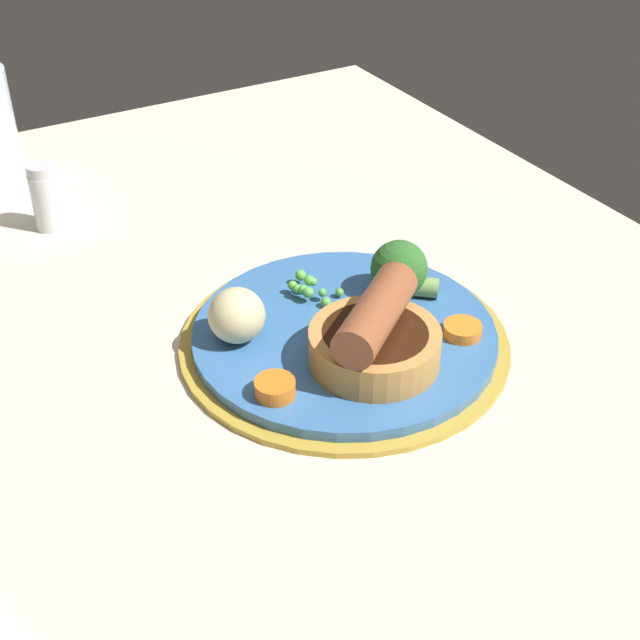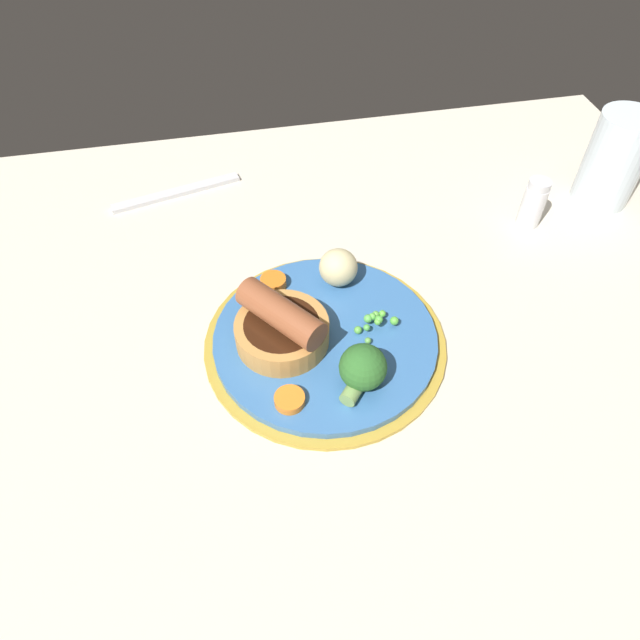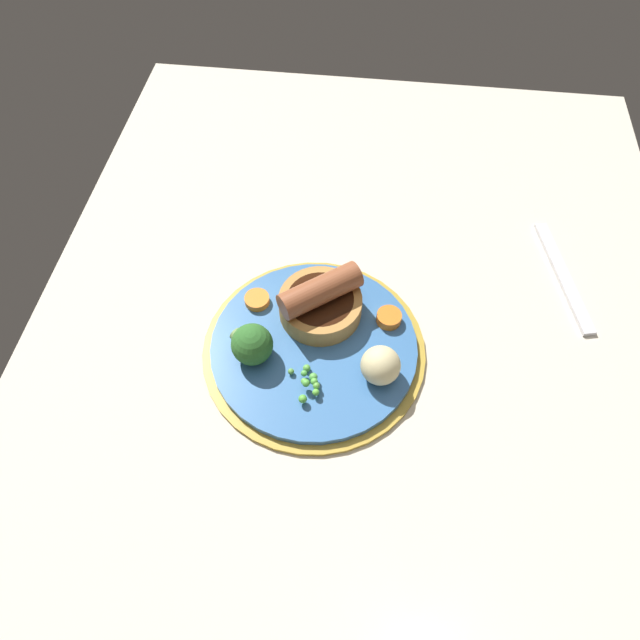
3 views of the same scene
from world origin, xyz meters
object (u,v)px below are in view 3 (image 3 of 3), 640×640
(pea_pile, at_px, (305,382))
(fork, at_px, (560,276))
(sausage_pudding, at_px, (317,301))
(dinner_plate, at_px, (311,346))
(potato_chunk_0, at_px, (377,365))
(carrot_slice_0, at_px, (254,299))
(broccoli_floret_far, at_px, (249,344))
(carrot_slice_3, at_px, (386,318))

(pea_pile, distance_m, fork, 0.36)
(sausage_pudding, distance_m, pea_pile, 0.10)
(sausage_pudding, relative_size, pea_pile, 2.00)
(dinner_plate, bearing_deg, sausage_pudding, -2.45)
(sausage_pudding, relative_size, potato_chunk_0, 2.24)
(dinner_plate, height_order, potato_chunk_0, potato_chunk_0)
(carrot_slice_0, bearing_deg, potato_chunk_0, -118.36)
(sausage_pudding, height_order, pea_pile, sausage_pudding)
(potato_chunk_0, xyz_separation_m, carrot_slice_0, (0.08, 0.15, -0.02))
(sausage_pudding, height_order, potato_chunk_0, sausage_pudding)
(dinner_plate, height_order, carrot_slice_0, carrot_slice_0)
(broccoli_floret_far, bearing_deg, carrot_slice_3, 64.24)
(carrot_slice_3, xyz_separation_m, fork, (0.10, -0.22, -0.02))
(dinner_plate, xyz_separation_m, fork, (0.15, -0.30, -0.00))
(carrot_slice_0, distance_m, fork, 0.39)
(sausage_pudding, distance_m, potato_chunk_0, 0.11)
(pea_pile, bearing_deg, dinner_plate, 0.47)
(dinner_plate, distance_m, sausage_pudding, 0.05)
(pea_pile, relative_size, carrot_slice_3, 1.67)
(dinner_plate, bearing_deg, pea_pile, -179.53)
(dinner_plate, distance_m, potato_chunk_0, 0.09)
(pea_pile, relative_size, potato_chunk_0, 1.12)
(potato_chunk_0, height_order, carrot_slice_0, potato_chunk_0)
(dinner_plate, xyz_separation_m, sausage_pudding, (0.04, -0.00, 0.03))
(sausage_pudding, relative_size, fork, 0.55)
(carrot_slice_3, bearing_deg, broccoli_floret_far, 113.55)
(dinner_plate, relative_size, pea_pile, 5.29)
(potato_chunk_0, bearing_deg, pea_pile, 106.96)
(dinner_plate, distance_m, fork, 0.34)
(potato_chunk_0, bearing_deg, carrot_slice_0, 61.64)
(pea_pile, bearing_deg, fork, -56.28)
(pea_pile, distance_m, broccoli_floret_far, 0.08)
(dinner_plate, height_order, fork, dinner_plate)
(sausage_pudding, xyz_separation_m, potato_chunk_0, (-0.08, -0.08, -0.00))
(carrot_slice_3, bearing_deg, carrot_slice_0, 87.10)
(pea_pile, distance_m, carrot_slice_0, 0.13)
(pea_pile, bearing_deg, potato_chunk_0, -73.04)
(carrot_slice_0, relative_size, fork, 0.17)
(potato_chunk_0, bearing_deg, carrot_slice_3, -5.07)
(dinner_plate, xyz_separation_m, carrot_slice_0, (0.05, 0.08, 0.01))
(pea_pile, xyz_separation_m, fork, (0.20, -0.30, -0.02))
(carrot_slice_3, bearing_deg, fork, -64.63)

